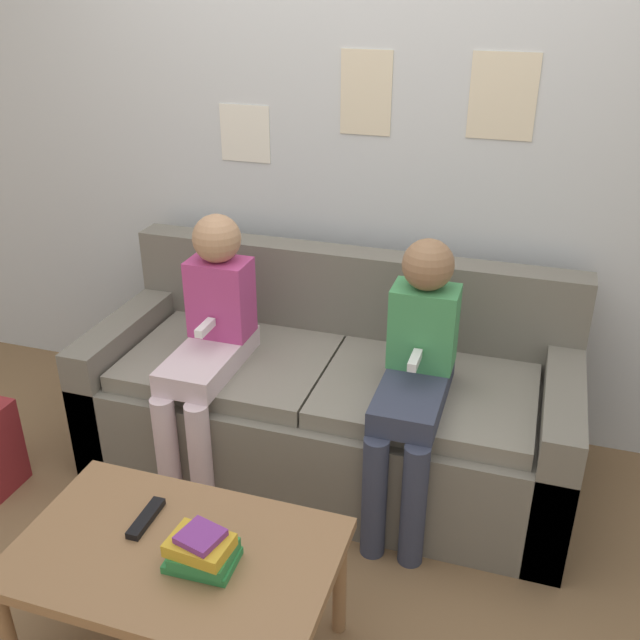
# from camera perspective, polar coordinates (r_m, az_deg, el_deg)

# --- Properties ---
(ground_plane) EXTENTS (10.00, 10.00, 0.00)m
(ground_plane) POSITION_cam_1_polar(r_m,az_deg,el_deg) (2.79, -2.53, -17.35)
(ground_plane) COLOR brown
(wall_back) EXTENTS (8.00, 0.07, 2.60)m
(wall_back) POSITION_cam_1_polar(r_m,az_deg,el_deg) (3.05, 3.76, 14.51)
(wall_back) COLOR silver
(wall_back) RESTS_ON ground_plane
(couch) EXTENTS (1.94, 0.81, 0.86)m
(couch) POSITION_cam_1_polar(r_m,az_deg,el_deg) (2.99, 0.81, -6.66)
(couch) COLOR #6B665B
(couch) RESTS_ON ground_plane
(coffee_table) EXTENTS (0.92, 0.57, 0.44)m
(coffee_table) POSITION_cam_1_polar(r_m,az_deg,el_deg) (2.20, -11.44, -18.50)
(coffee_table) COLOR #8E6642
(coffee_table) RESTS_ON ground_plane
(person_left) EXTENTS (0.24, 0.56, 1.09)m
(person_left) POSITION_cam_1_polar(r_m,az_deg,el_deg) (2.81, -8.88, -1.44)
(person_left) COLOR silver
(person_left) RESTS_ON ground_plane
(person_right) EXTENTS (0.24, 0.56, 1.08)m
(person_right) POSITION_cam_1_polar(r_m,az_deg,el_deg) (2.58, 7.61, -4.15)
(person_right) COLOR #33384C
(person_right) RESTS_ON ground_plane
(tv_remote) EXTENTS (0.04, 0.17, 0.02)m
(tv_remote) POSITION_cam_1_polar(r_m,az_deg,el_deg) (2.27, -13.74, -15.15)
(tv_remote) COLOR black
(tv_remote) RESTS_ON coffee_table
(book_stack) EXTENTS (0.19, 0.15, 0.12)m
(book_stack) POSITION_cam_1_polar(r_m,az_deg,el_deg) (2.08, -9.42, -17.76)
(book_stack) COLOR #2D8442
(book_stack) RESTS_ON coffee_table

